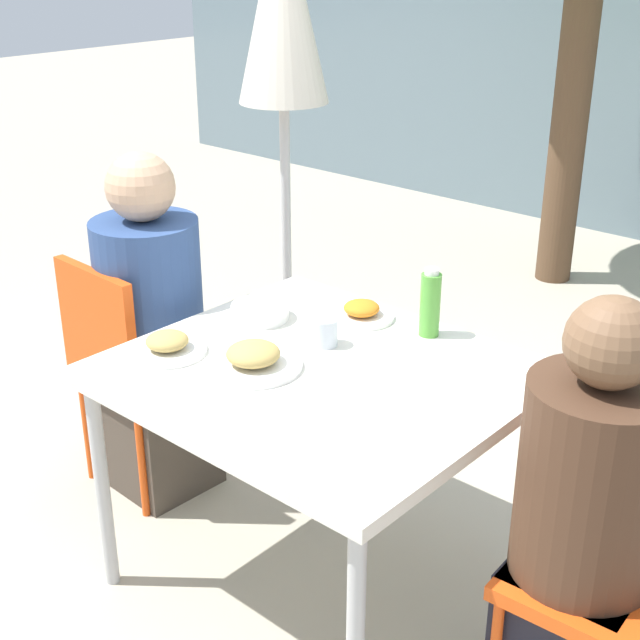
{
  "coord_description": "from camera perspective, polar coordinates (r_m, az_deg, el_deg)",
  "views": [
    {
      "loc": [
        1.48,
        -1.68,
        1.89
      ],
      "look_at": [
        0.0,
        0.0,
        0.9
      ],
      "focal_mm": 50.0,
      "sensor_mm": 36.0,
      "label": 1
    }
  ],
  "objects": [
    {
      "name": "person_left",
      "position": [
        3.14,
        -10.64,
        -1.2
      ],
      "size": [
        0.36,
        0.36,
        1.24
      ],
      "rotation": [
        0.0,
        0.0,
        -0.04
      ],
      "color": "#473D33",
      "rests_on": "ground"
    },
    {
      "name": "salad_bowl",
      "position": [
        2.82,
        -3.86,
        0.53
      ],
      "size": [
        0.18,
        0.18,
        0.05
      ],
      "color": "white",
      "rests_on": "dining_table"
    },
    {
      "name": "person_right",
      "position": [
        2.29,
        16.51,
        -13.15
      ],
      "size": [
        0.35,
        0.35,
        1.17
      ],
      "rotation": [
        0.0,
        0.0,
        -3.08
      ],
      "color": "black",
      "rests_on": "ground"
    },
    {
      "name": "chair_right",
      "position": [
        2.36,
        18.32,
        -13.23
      ],
      "size": [
        0.42,
        0.42,
        0.88
      ],
      "rotation": [
        0.0,
        0.0,
        -3.08
      ],
      "color": "#E54C14",
      "rests_on": "ground"
    },
    {
      "name": "ground_plane",
      "position": [
        2.93,
        0.0,
        -16.36
      ],
      "size": [
        24.0,
        24.0,
        0.0
      ],
      "primitive_type": "plane",
      "color": "#B2A893"
    },
    {
      "name": "chair_left",
      "position": [
        3.16,
        -12.25,
        -2.5
      ],
      "size": [
        0.42,
        0.42,
        0.88
      ],
      "rotation": [
        0.0,
        0.0,
        -0.04
      ],
      "color": "#E54C14",
      "rests_on": "ground"
    },
    {
      "name": "plate_0",
      "position": [
        2.51,
        -4.29,
        -2.49
      ],
      "size": [
        0.28,
        0.28,
        0.08
      ],
      "color": "white",
      "rests_on": "dining_table"
    },
    {
      "name": "bottle",
      "position": [
        2.7,
        7.06,
        1.06
      ],
      "size": [
        0.06,
        0.06,
        0.21
      ],
      "color": "#51A338",
      "rests_on": "dining_table"
    },
    {
      "name": "dining_table",
      "position": [
        2.54,
        0.0,
        -4.39
      ],
      "size": [
        1.1,
        0.98,
        0.75
      ],
      "color": "silver",
      "rests_on": "ground"
    },
    {
      "name": "plate_1",
      "position": [
        2.82,
        2.68,
        0.5
      ],
      "size": [
        0.21,
        0.21,
        0.06
      ],
      "color": "white",
      "rests_on": "dining_table"
    },
    {
      "name": "drinking_cup",
      "position": [
        2.63,
        0.31,
        -0.77
      ],
      "size": [
        0.08,
        0.08,
        0.08
      ],
      "color": "silver",
      "rests_on": "dining_table"
    },
    {
      "name": "plate_2",
      "position": [
        2.63,
        -9.73,
        -1.61
      ],
      "size": [
        0.23,
        0.23,
        0.06
      ],
      "color": "white",
      "rests_on": "dining_table"
    },
    {
      "name": "closed_umbrella",
      "position": [
        3.77,
        -2.39,
        18.35
      ],
      "size": [
        0.37,
        0.37,
        2.04
      ],
      "color": "#333333",
      "rests_on": "ground"
    }
  ]
}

